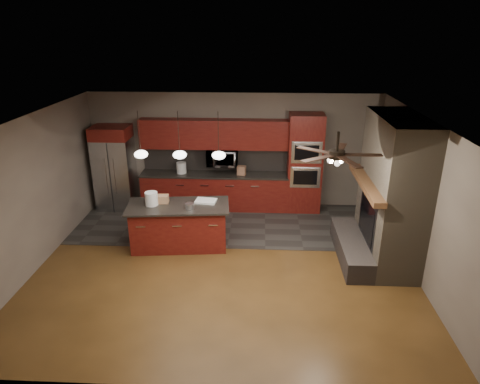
# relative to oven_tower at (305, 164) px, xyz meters

# --- Properties ---
(ground) EXTENTS (7.00, 7.00, 0.00)m
(ground) POSITION_rel_oven_tower_xyz_m (-1.70, -2.69, -1.19)
(ground) COLOR brown
(ground) RESTS_ON ground
(ceiling) EXTENTS (7.00, 6.00, 0.02)m
(ceiling) POSITION_rel_oven_tower_xyz_m (-1.70, -2.69, 1.61)
(ceiling) COLOR white
(ceiling) RESTS_ON back_wall
(back_wall) EXTENTS (7.00, 0.02, 2.80)m
(back_wall) POSITION_rel_oven_tower_xyz_m (-1.70, 0.31, 0.21)
(back_wall) COLOR slate
(back_wall) RESTS_ON ground
(right_wall) EXTENTS (0.02, 6.00, 2.80)m
(right_wall) POSITION_rel_oven_tower_xyz_m (1.80, -2.69, 0.21)
(right_wall) COLOR slate
(right_wall) RESTS_ON ground
(left_wall) EXTENTS (0.02, 6.00, 2.80)m
(left_wall) POSITION_rel_oven_tower_xyz_m (-5.20, -2.69, 0.21)
(left_wall) COLOR slate
(left_wall) RESTS_ON ground
(slate_tile_patch) EXTENTS (7.00, 2.40, 0.01)m
(slate_tile_patch) POSITION_rel_oven_tower_xyz_m (-1.70, -0.89, -1.19)
(slate_tile_patch) COLOR #312F2C
(slate_tile_patch) RESTS_ON ground
(fireplace_column) EXTENTS (1.30, 2.10, 2.80)m
(fireplace_column) POSITION_rel_oven_tower_xyz_m (1.34, -2.29, 0.11)
(fireplace_column) COLOR brown
(fireplace_column) RESTS_ON ground
(back_cabinetry) EXTENTS (3.59, 0.64, 2.20)m
(back_cabinetry) POSITION_rel_oven_tower_xyz_m (-2.18, 0.05, -0.30)
(back_cabinetry) COLOR maroon
(back_cabinetry) RESTS_ON ground
(oven_tower) EXTENTS (0.80, 0.63, 2.38)m
(oven_tower) POSITION_rel_oven_tower_xyz_m (0.00, 0.00, 0.00)
(oven_tower) COLOR maroon
(oven_tower) RESTS_ON ground
(microwave) EXTENTS (0.73, 0.41, 0.50)m
(microwave) POSITION_rel_oven_tower_xyz_m (-1.98, 0.06, 0.11)
(microwave) COLOR silver
(microwave) RESTS_ON back_cabinetry
(refrigerator) EXTENTS (0.88, 0.75, 2.06)m
(refrigerator) POSITION_rel_oven_tower_xyz_m (-4.60, -0.07, -0.16)
(refrigerator) COLOR silver
(refrigerator) RESTS_ON ground
(kitchen_island) EXTENTS (2.11, 1.12, 0.92)m
(kitchen_island) POSITION_rel_oven_tower_xyz_m (-2.69, -2.02, -0.73)
(kitchen_island) COLOR maroon
(kitchen_island) RESTS_ON ground
(white_bucket) EXTENTS (0.34, 0.34, 0.27)m
(white_bucket) POSITION_rel_oven_tower_xyz_m (-3.21, -2.03, -0.14)
(white_bucket) COLOR white
(white_bucket) RESTS_ON kitchen_island
(paint_can) EXTENTS (0.19, 0.19, 0.11)m
(paint_can) POSITION_rel_oven_tower_xyz_m (-2.43, -2.19, -0.21)
(paint_can) COLOR silver
(paint_can) RESTS_ON kitchen_island
(paint_tray) EXTENTS (0.45, 0.34, 0.04)m
(paint_tray) POSITION_rel_oven_tower_xyz_m (-2.15, -1.82, -0.25)
(paint_tray) COLOR white
(paint_tray) RESTS_ON kitchen_island
(cardboard_box) EXTENTS (0.26, 0.20, 0.16)m
(cardboard_box) POSITION_rel_oven_tower_xyz_m (-3.02, -1.90, -0.19)
(cardboard_box) COLOR #A77A56
(cardboard_box) RESTS_ON kitchen_island
(counter_bucket) EXTENTS (0.30, 0.30, 0.27)m
(counter_bucket) POSITION_rel_oven_tower_xyz_m (-2.97, 0.01, -0.16)
(counter_bucket) COLOR silver
(counter_bucket) RESTS_ON back_cabinetry
(counter_box) EXTENTS (0.22, 0.19, 0.22)m
(counter_box) POSITION_rel_oven_tower_xyz_m (-1.50, -0.04, -0.18)
(counter_box) COLOR #92644B
(counter_box) RESTS_ON back_cabinetry
(pendant_left) EXTENTS (0.26, 0.26, 0.92)m
(pendant_left) POSITION_rel_oven_tower_xyz_m (-3.35, -1.99, 0.77)
(pendant_left) COLOR black
(pendant_left) RESTS_ON ceiling
(pendant_center) EXTENTS (0.26, 0.26, 0.92)m
(pendant_center) POSITION_rel_oven_tower_xyz_m (-2.60, -1.99, 0.77)
(pendant_center) COLOR black
(pendant_center) RESTS_ON ceiling
(pendant_right) EXTENTS (0.26, 0.26, 0.92)m
(pendant_right) POSITION_rel_oven_tower_xyz_m (-1.85, -1.99, 0.77)
(pendant_right) COLOR black
(pendant_right) RESTS_ON ceiling
(ceiling_fan) EXTENTS (1.27, 1.33, 0.41)m
(ceiling_fan) POSITION_rel_oven_tower_xyz_m (0.10, -3.49, 1.27)
(ceiling_fan) COLOR black
(ceiling_fan) RESTS_ON ceiling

